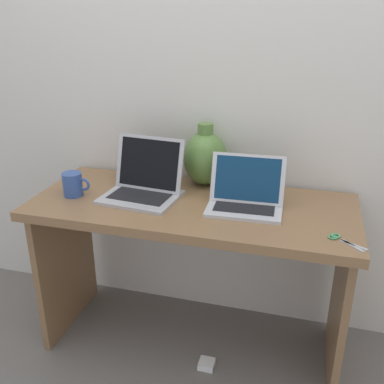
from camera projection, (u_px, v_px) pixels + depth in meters
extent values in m
plane|color=slate|center=(192.00, 341.00, 2.17)|extent=(6.00, 6.00, 0.00)
cube|color=silver|center=(211.00, 84.00, 2.00)|extent=(4.40, 0.04, 2.40)
cube|color=olive|center=(192.00, 207.00, 1.89)|extent=(1.39, 0.58, 0.04)
cube|color=olive|center=(66.00, 261.00, 2.19)|extent=(0.03, 0.50, 0.71)
cube|color=olive|center=(339.00, 303.00, 1.87)|extent=(0.03, 0.50, 0.71)
cube|color=#B2B2B7|center=(141.00, 197.00, 1.92)|extent=(0.34, 0.29, 0.01)
cube|color=black|center=(140.00, 195.00, 1.92)|extent=(0.27, 0.18, 0.00)
cube|color=#B2B2B7|center=(149.00, 164.00, 1.95)|extent=(0.32, 0.11, 0.24)
cube|color=black|center=(149.00, 164.00, 1.95)|extent=(0.29, 0.10, 0.21)
cube|color=silver|center=(244.00, 209.00, 1.81)|extent=(0.31, 0.22, 0.01)
cube|color=black|center=(244.00, 207.00, 1.80)|extent=(0.25, 0.14, 0.00)
cube|color=silver|center=(248.00, 179.00, 1.83)|extent=(0.31, 0.09, 0.20)
cube|color=navy|center=(248.00, 179.00, 1.83)|extent=(0.27, 0.08, 0.18)
ellipsoid|color=#5B843D|center=(205.00, 159.00, 2.04)|extent=(0.20, 0.20, 0.25)
cylinder|color=#5B843D|center=(206.00, 129.00, 1.99)|extent=(0.07, 0.07, 0.05)
cylinder|color=#335199|center=(73.00, 184.00, 1.94)|extent=(0.09, 0.09, 0.11)
torus|color=#335199|center=(84.00, 184.00, 1.92)|extent=(0.06, 0.01, 0.06)
cylinder|color=black|center=(127.00, 169.00, 2.14)|extent=(0.06, 0.06, 0.09)
cylinder|color=orange|center=(123.00, 159.00, 2.12)|extent=(0.01, 0.02, 0.14)
cylinder|color=#D83359|center=(128.00, 160.00, 2.12)|extent=(0.01, 0.03, 0.13)
cylinder|color=#4CA566|center=(128.00, 158.00, 2.13)|extent=(0.02, 0.02, 0.14)
cube|color=#B7B7BC|center=(354.00, 245.00, 1.54)|extent=(0.09, 0.06, 0.00)
cube|color=#B7B7BC|center=(353.00, 246.00, 1.54)|extent=(0.08, 0.08, 0.00)
torus|color=#4CA566|center=(333.00, 237.00, 1.59)|extent=(0.03, 0.04, 0.01)
torus|color=#4CA566|center=(335.00, 236.00, 1.60)|extent=(0.03, 0.04, 0.01)
cube|color=white|center=(207.00, 364.00, 2.01)|extent=(0.07, 0.07, 0.03)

